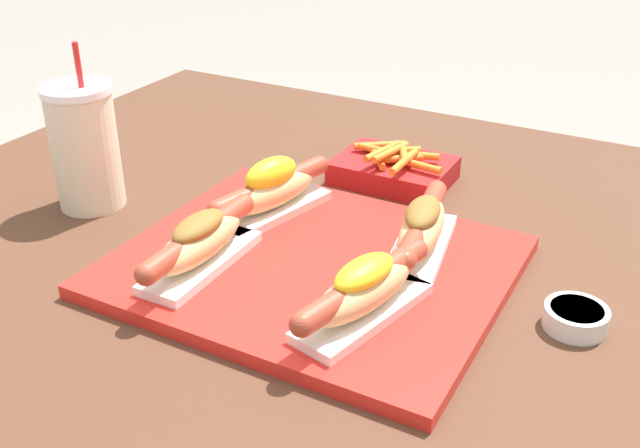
# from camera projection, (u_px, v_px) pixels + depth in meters

# --- Properties ---
(patio_table) EXTENTS (1.23, 1.06, 0.70)m
(patio_table) POSITION_uv_depth(u_px,v_px,m) (309.00, 429.00, 1.17)
(patio_table) COLOR #4C2D1E
(patio_table) RESTS_ON ground_plane
(serving_tray) EXTENTS (0.45, 0.38, 0.02)m
(serving_tray) POSITION_uv_depth(u_px,v_px,m) (312.00, 266.00, 0.91)
(serving_tray) COLOR red
(serving_tray) RESTS_ON patio_table
(hot_dog_0) EXTENTS (0.06, 0.22, 0.07)m
(hot_dog_0) POSITION_uv_depth(u_px,v_px,m) (200.00, 242.00, 0.88)
(hot_dog_0) COLOR white
(hot_dog_0) RESTS_ON serving_tray
(hot_dog_1) EXTENTS (0.10, 0.21, 0.07)m
(hot_dog_1) POSITION_uv_depth(u_px,v_px,m) (364.00, 290.00, 0.78)
(hot_dog_1) COLOR white
(hot_dog_1) RESTS_ON serving_tray
(hot_dog_2) EXTENTS (0.10, 0.21, 0.08)m
(hot_dog_2) POSITION_uv_depth(u_px,v_px,m) (272.00, 190.00, 1.00)
(hot_dog_2) COLOR white
(hot_dog_2) RESTS_ON serving_tray
(hot_dog_3) EXTENTS (0.09, 0.21, 0.07)m
(hot_dog_3) POSITION_uv_depth(u_px,v_px,m) (422.00, 228.00, 0.91)
(hot_dog_3) COLOR white
(hot_dog_3) RESTS_ON serving_tray
(sauce_bowl) EXTENTS (0.07, 0.07, 0.02)m
(sauce_bowl) POSITION_uv_depth(u_px,v_px,m) (576.00, 317.00, 0.81)
(sauce_bowl) COLOR silver
(sauce_bowl) RESTS_ON patio_table
(drink_cup) EXTENTS (0.10, 0.10, 0.24)m
(drink_cup) POSITION_uv_depth(u_px,v_px,m) (85.00, 147.00, 1.04)
(drink_cup) COLOR beige
(drink_cup) RESTS_ON patio_table
(fries_basket) EXTENTS (0.17, 0.14, 0.06)m
(fries_basket) POSITION_uv_depth(u_px,v_px,m) (394.00, 169.00, 1.14)
(fries_basket) COLOR #B21919
(fries_basket) RESTS_ON patio_table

